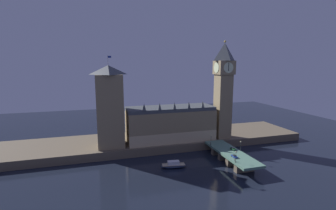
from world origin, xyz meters
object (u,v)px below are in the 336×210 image
clock_tower (223,88)px  street_lamp_far (211,139)px  street_lamp_mid (241,145)px  boat_upstream (173,165)px  car_northbound_trail (234,156)px  pedestrian_near_rail (235,160)px  car_southbound_trail (233,149)px  street_lamp_near (236,155)px  pedestrian_far_rail (211,143)px  victoria_tower (110,106)px

clock_tower → street_lamp_far: bearing=-135.2°
street_lamp_mid → boat_upstream: size_ratio=0.41×
clock_tower → boat_upstream: 68.32m
street_lamp_mid → boat_upstream: bearing=177.7°
car_northbound_trail → street_lamp_far: size_ratio=0.60×
pedestrian_near_rail → street_lamp_far: bearing=90.8°
car_southbound_trail → pedestrian_near_rail: bearing=-118.0°
street_lamp_near → clock_tower: bearing=69.9°
car_northbound_trail → street_lamp_near: bearing=-116.3°
pedestrian_far_rail → street_lamp_far: street_lamp_far is taller
clock_tower → pedestrian_near_rail: size_ratio=43.90×
pedestrian_near_rail → pedestrian_far_rail: 29.27m
victoria_tower → pedestrian_far_rail: 69.54m
victoria_tower → street_lamp_near: 82.10m
victoria_tower → boat_upstream: bearing=-45.6°
victoria_tower → street_lamp_mid: (74.33, -34.72, -21.39)m
clock_tower → pedestrian_far_rail: clock_tower is taller
pedestrian_far_rail → street_lamp_mid: size_ratio=0.28×
street_lamp_mid → car_southbound_trail: bearing=138.0°
car_northbound_trail → pedestrian_far_rail: size_ratio=2.42×
car_southbound_trail → street_lamp_far: street_lamp_far is taller
clock_tower → victoria_tower: size_ratio=1.19×
victoria_tower → street_lamp_near: victoria_tower is taller
victoria_tower → street_lamp_near: (61.97, -49.44, -21.34)m
pedestrian_far_rail → boat_upstream: pedestrian_far_rail is taller
car_northbound_trail → street_lamp_mid: size_ratio=0.68×
car_southbound_trail → street_lamp_near: (-9.07, -17.69, 3.24)m
street_lamp_far → pedestrian_far_rail: bearing=71.7°
car_southbound_trail → boat_upstream: bearing=-178.1°
street_lamp_mid → boat_upstream: street_lamp_mid is taller
pedestrian_near_rail → street_lamp_mid: (11.96, 13.34, 3.05)m
victoria_tower → car_southbound_trail: 81.60m
victoria_tower → car_northbound_trail: (65.26, -42.78, -24.65)m
pedestrian_far_rail → boat_upstream: bearing=-154.6°
street_lamp_mid → clock_tower: bearing=81.8°
street_lamp_far → boat_upstream: 33.61m
street_lamp_mid → street_lamp_far: 19.23m
boat_upstream → clock_tower: bearing=32.7°
victoria_tower → car_northbound_trail: victoria_tower is taller
victoria_tower → street_lamp_mid: size_ratio=9.38×
car_northbound_trail → pedestrian_near_rail: size_ratio=2.69×
street_lamp_near → street_lamp_far: (0.00, 29.44, 0.47)m
car_northbound_trail → boat_upstream: size_ratio=0.28×
street_lamp_mid → car_northbound_trail: bearing=-138.4°
street_lamp_mid → street_lamp_far: size_ratio=0.88×
clock_tower → car_southbound_trail: 45.62m
car_northbound_trail → street_lamp_mid: (9.07, 8.05, 3.26)m
car_northbound_trail → car_southbound_trail: car_southbound_trail is taller
car_southbound_trail → boat_upstream: car_southbound_trail is taller
boat_upstream → street_lamp_mid: bearing=-2.3°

